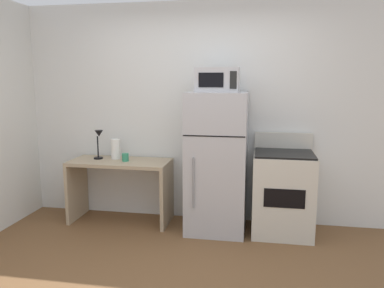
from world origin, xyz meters
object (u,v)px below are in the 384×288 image
object	(u,v)px
coffee_mug	(125,157)
refrigerator	(217,162)
desk	(121,179)
microwave	(218,80)
desk_lamp	(99,140)
oven_range	(283,193)
paper_towel_roll	(116,149)

from	to	relation	value
coffee_mug	refrigerator	xyz separation A→B (m)	(1.09, -0.03, -0.01)
desk	microwave	distance (m)	1.66
desk_lamp	oven_range	distance (m)	2.24
paper_towel_roll	oven_range	size ratio (longest dim) A/B	0.22
desk	desk_lamp	bearing A→B (deg)	172.20
desk_lamp	coffee_mug	distance (m)	0.41
desk	coffee_mug	size ratio (longest dim) A/B	12.49
microwave	coffee_mug	bearing A→B (deg)	177.23
desk	coffee_mug	distance (m)	0.28
desk_lamp	microwave	distance (m)	1.61
desk_lamp	paper_towel_roll	xyz separation A→B (m)	(0.19, 0.05, -0.12)
paper_towel_roll	refrigerator	world-z (taller)	refrigerator
desk	paper_towel_roll	bearing A→B (deg)	133.32
paper_towel_roll	desk_lamp	bearing A→B (deg)	-164.47
oven_range	refrigerator	bearing A→B (deg)	-178.24
desk_lamp	oven_range	bearing A→B (deg)	-1.84
refrigerator	oven_range	size ratio (longest dim) A/B	1.43
desk_lamp	paper_towel_roll	size ratio (longest dim) A/B	1.47
coffee_mug	paper_towel_roll	distance (m)	0.21
coffee_mug	paper_towel_roll	world-z (taller)	paper_towel_roll
coffee_mug	microwave	xyz separation A→B (m)	(1.09, -0.05, 0.90)
refrigerator	oven_range	world-z (taller)	refrigerator
refrigerator	microwave	world-z (taller)	microwave
desk_lamp	oven_range	size ratio (longest dim) A/B	0.32
desk	paper_towel_roll	size ratio (longest dim) A/B	4.94
desk_lamp	microwave	xyz separation A→B (m)	(1.44, -0.11, 0.71)
microwave	paper_towel_roll	bearing A→B (deg)	172.44
coffee_mug	refrigerator	world-z (taller)	refrigerator
desk	oven_range	xyz separation A→B (m)	(1.90, -0.03, -0.06)
desk	oven_range	world-z (taller)	oven_range
refrigerator	microwave	distance (m)	0.91
coffee_mug	oven_range	xyz separation A→B (m)	(1.82, -0.01, -0.33)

